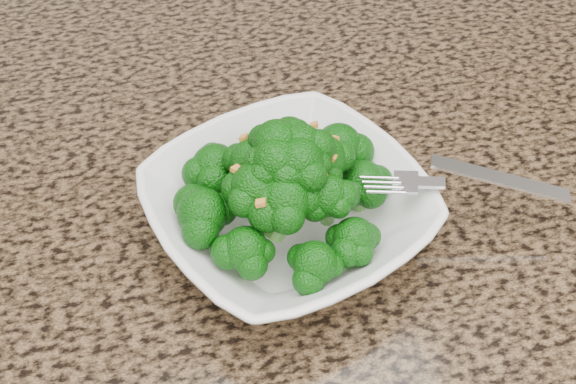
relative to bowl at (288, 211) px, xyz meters
name	(u,v)px	position (x,y,z in m)	size (l,w,h in m)	color
granite_counter	(127,315)	(-0.14, -0.04, -0.04)	(1.64, 1.04, 0.03)	brown
bowl	(288,211)	(0.00, 0.00, 0.00)	(0.22, 0.22, 0.05)	white
broccoli_pile	(288,154)	(0.00, 0.00, 0.07)	(0.19, 0.19, 0.08)	#0B5209
garlic_topping	(288,112)	(0.00, 0.00, 0.11)	(0.12, 0.12, 0.01)	gold
fork	(435,182)	(0.11, -0.03, 0.03)	(0.19, 0.03, 0.01)	silver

